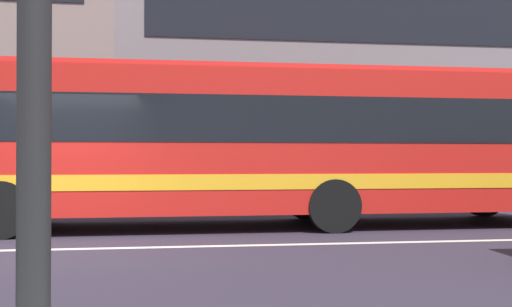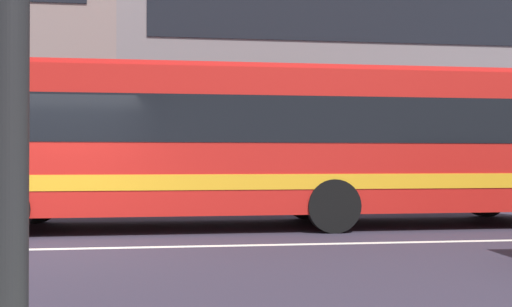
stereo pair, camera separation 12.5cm
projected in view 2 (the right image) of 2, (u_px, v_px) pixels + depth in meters
ground_plane at (45, 249)px, 8.52m from camera, size 160.00×160.00×0.00m
lane_centre_line at (45, 249)px, 8.52m from camera, size 60.00×0.16×0.01m
apartment_block_right at (406, 66)px, 25.25m from camera, size 24.06×11.79×11.08m
transit_bus at (282, 141)px, 11.54m from camera, size 12.27×2.71×3.17m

